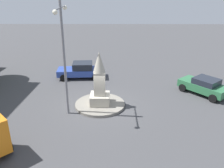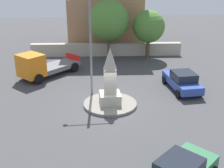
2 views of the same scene
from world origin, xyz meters
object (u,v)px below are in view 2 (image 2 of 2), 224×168
Objects in this scene: monument at (110,81)px; car_blue_approaching at (182,81)px; streetlamp at (90,33)px; tree_mid_cluster at (149,27)px; tree_near_wall at (108,21)px; truck_orange_parked_right at (41,66)px.

monument is 6.25m from car_blue_approaching.
tree_mid_cluster is at bearing -125.18° from streetlamp.
tree_near_wall reaches higher than car_blue_approaching.
tree_near_wall reaches higher than tree_mid_cluster.
monument is 0.51× the size of streetlamp.
car_blue_approaching is at bearing 179.76° from streetlamp.
car_blue_approaching is at bearing 94.24° from tree_mid_cluster.
tree_mid_cluster is at bearing 175.71° from tree_near_wall.
car_blue_approaching is (-6.93, 0.03, -3.80)m from streetlamp.
truck_orange_parked_right is at bearing -49.24° from monument.
car_blue_approaching is 0.73× the size of tree_near_wall.
tree_near_wall reaches higher than monument.
tree_mid_cluster reaches higher than car_blue_approaching.
tree_near_wall is at bearing -4.29° from tree_mid_cluster.
tree_mid_cluster reaches higher than truck_orange_parked_right.
truck_orange_parked_right is 11.70m from tree_mid_cluster.
tree_near_wall is 1.21× the size of tree_mid_cluster.
tree_near_wall reaches higher than truck_orange_parked_right.
truck_orange_parked_right is 8.69m from tree_near_wall.
truck_orange_parked_right is 1.08× the size of tree_mid_cluster.
monument is 0.73× the size of truck_orange_parked_right.
streetlamp is at bearing -62.00° from monument.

